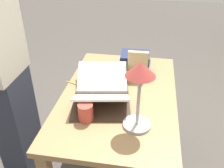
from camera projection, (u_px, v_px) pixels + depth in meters
name	position (u px, v px, depth m)	size (l,w,h in m)	color
reading_desk	(119.00, 108.00, 1.68)	(1.15, 0.73, 0.77)	#937047
open_book	(102.00, 90.00, 1.59)	(0.60, 0.43, 0.12)	#38281E
book_stack_tall	(135.00, 61.00, 1.90)	(0.22, 0.25, 0.12)	slate
book_standing_upright	(138.00, 65.00, 1.74)	(0.03, 0.14, 0.21)	tan
reading_lamp	(140.00, 82.00, 1.21)	(0.15, 0.15, 0.38)	#ADADB2
coffee_mug	(86.00, 112.00, 1.37)	(0.12, 0.08, 0.10)	#B74238
pencil	(76.00, 84.00, 1.71)	(0.06, 0.16, 0.01)	gold
person_reader	(3.00, 70.00, 1.63)	(0.36, 0.22, 1.81)	#2D3342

